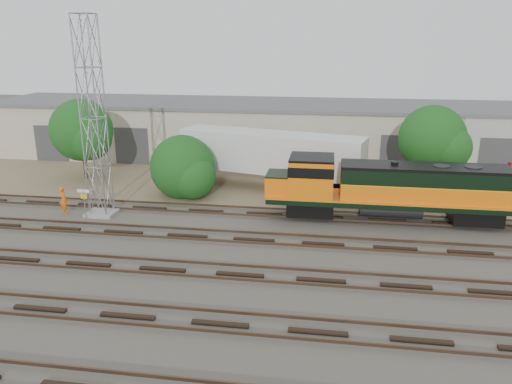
# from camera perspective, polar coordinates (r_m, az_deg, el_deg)

# --- Properties ---
(ground) EXTENTS (140.00, 140.00, 0.00)m
(ground) POSITION_cam_1_polar(r_m,az_deg,el_deg) (27.79, -0.72, -6.80)
(ground) COLOR #47423A
(ground) RESTS_ON ground
(dirt_strip) EXTENTS (80.00, 16.00, 0.02)m
(dirt_strip) POSITION_cam_1_polar(r_m,az_deg,el_deg) (41.81, 2.61, 1.55)
(dirt_strip) COLOR #726047
(dirt_strip) RESTS_ON ground
(tracks) EXTENTS (80.00, 20.40, 0.28)m
(tracks) POSITION_cam_1_polar(r_m,az_deg,el_deg) (25.09, -1.85, -9.40)
(tracks) COLOR black
(tracks) RESTS_ON ground
(warehouse) EXTENTS (58.40, 10.40, 5.30)m
(warehouse) POSITION_cam_1_polar(r_m,az_deg,el_deg) (48.95, 3.72, 7.04)
(warehouse) COLOR #B8B09A
(warehouse) RESTS_ON ground
(locomotive) EXTENTS (15.90, 2.79, 3.82)m
(locomotive) POSITION_cam_1_polar(r_m,az_deg,el_deg) (32.55, 14.85, 0.42)
(locomotive) COLOR black
(locomotive) RESTS_ON tracks
(signal_tower) EXTENTS (1.87, 1.87, 12.69)m
(signal_tower) POSITION_cam_1_polar(r_m,az_deg,el_deg) (33.50, -18.07, 7.61)
(signal_tower) COLOR gray
(signal_tower) RESTS_ON ground
(sign_post) EXTENTS (0.83, 0.07, 2.03)m
(sign_post) POSITION_cam_1_polar(r_m,az_deg,el_deg) (34.01, -19.07, -0.65)
(sign_post) COLOR gray
(sign_post) RESTS_ON ground
(worker) EXTENTS (0.83, 0.81, 1.92)m
(worker) POSITION_cam_1_polar(r_m,az_deg,el_deg) (35.50, -21.13, -0.91)
(worker) COLOR #F5600D
(worker) RESTS_ON ground
(semi_trailer) EXTENTS (14.59, 6.34, 4.41)m
(semi_trailer) POSITION_cam_1_polar(r_m,az_deg,el_deg) (38.18, 2.15, 4.32)
(semi_trailer) COLOR silver
(semi_trailer) RESTS_ON ground
(dumpster_red) EXTENTS (1.88, 1.82, 1.40)m
(dumpster_red) POSITION_cam_1_polar(r_m,az_deg,el_deg) (47.24, 27.24, 2.34)
(dumpster_red) COLOR maroon
(dumpster_red) RESTS_ON ground
(tree_west) EXTENTS (5.31, 5.06, 6.62)m
(tree_west) POSITION_cam_1_polar(r_m,az_deg,el_deg) (43.07, -19.12, 6.48)
(tree_west) COLOR #382619
(tree_west) RESTS_ON ground
(tree_mid) EXTENTS (5.04, 4.80, 4.80)m
(tree_mid) POSITION_cam_1_polar(r_m,az_deg,el_deg) (37.17, -8.10, 2.55)
(tree_mid) COLOR #382619
(tree_mid) RESTS_ON ground
(tree_east) EXTENTS (5.16, 4.91, 6.63)m
(tree_east) POSITION_cam_1_polar(r_m,az_deg,el_deg) (39.13, 19.87, 5.52)
(tree_east) COLOR #382619
(tree_east) RESTS_ON ground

